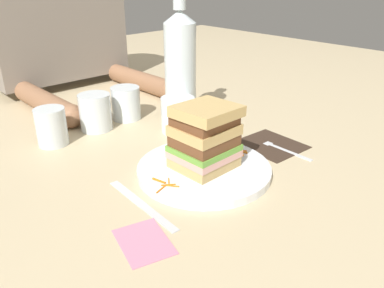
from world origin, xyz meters
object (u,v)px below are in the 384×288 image
at_px(fork, 279,146).
at_px(water_bottle, 180,68).
at_px(empty_tumbler_1, 126,103).
at_px(napkin_pink, 144,241).
at_px(napkin_dark, 271,145).
at_px(sandwich, 203,138).
at_px(empty_tumbler_0, 95,112).
at_px(knife, 144,206).
at_px(empty_tumbler_2, 51,127).
at_px(juice_glass, 178,116).
at_px(diner_across, 58,12).
at_px(main_plate, 202,170).

distance_m(fork, water_bottle, 0.31).
distance_m(fork, empty_tumbler_1, 0.42).
distance_m(fork, napkin_pink, 0.43).
height_order(napkin_dark, fork, fork).
relative_size(sandwich, empty_tumbler_1, 1.48).
xyz_separation_m(napkin_dark, empty_tumbler_0, (-0.24, 0.36, 0.04)).
distance_m(knife, water_bottle, 0.43).
bearing_deg(napkin_dark, water_bottle, 102.32).
bearing_deg(napkin_dark, empty_tumbler_2, 136.03).
height_order(juice_glass, water_bottle, water_bottle).
height_order(empty_tumbler_0, diner_across, diner_across).
bearing_deg(empty_tumbler_1, napkin_pink, -121.88).
bearing_deg(fork, juice_glass, 113.42).
height_order(sandwich, juice_glass, sandwich).
bearing_deg(juice_glass, napkin_pink, -138.27).
relative_size(water_bottle, diner_across, 0.59).
relative_size(sandwich, empty_tumbler_0, 1.42).
bearing_deg(fork, sandwich, 171.29).
distance_m(knife, empty_tumbler_1, 0.44).
relative_size(fork, diner_across, 0.30).
xyz_separation_m(napkin_dark, empty_tumbler_1, (-0.14, 0.37, 0.04)).
distance_m(napkin_dark, water_bottle, 0.30).
bearing_deg(fork, napkin_pink, -172.47).
height_order(napkin_dark, knife, same).
bearing_deg(napkin_pink, empty_tumbler_2, 81.95).
xyz_separation_m(sandwich, empty_tumbler_0, (-0.03, 0.35, -0.03)).
height_order(sandwich, water_bottle, water_bottle).
bearing_deg(diner_across, sandwich, -97.19).
height_order(fork, empty_tumbler_0, empty_tumbler_0).
height_order(knife, juice_glass, juice_glass).
xyz_separation_m(juice_glass, empty_tumbler_2, (-0.26, 0.14, 0.00)).
bearing_deg(empty_tumbler_2, fork, -45.77).
xyz_separation_m(juice_glass, water_bottle, (0.05, 0.04, 0.11)).
distance_m(empty_tumbler_1, napkin_pink, 0.54).
bearing_deg(knife, sandwich, 4.00).
relative_size(juice_glass, empty_tumbler_0, 0.95).
distance_m(napkin_pink, diner_across, 0.93).
bearing_deg(main_plate, empty_tumbler_0, 94.84).
distance_m(sandwich, empty_tumbler_1, 0.37).
relative_size(napkin_dark, empty_tumbler_1, 1.60).
relative_size(napkin_dark, empty_tumbler_0, 1.52).
height_order(main_plate, fork, main_plate).
relative_size(juice_glass, napkin_pink, 0.89).
xyz_separation_m(knife, juice_glass, (0.27, 0.21, 0.04)).
distance_m(empty_tumbler_0, empty_tumbler_2, 0.12).
bearing_deg(empty_tumbler_1, empty_tumbler_2, -174.24).
relative_size(empty_tumbler_0, empty_tumbler_2, 1.05).
bearing_deg(napkin_pink, fork, 7.53).
bearing_deg(sandwich, main_plate, 136.54).
bearing_deg(napkin_dark, diner_across, 98.73).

